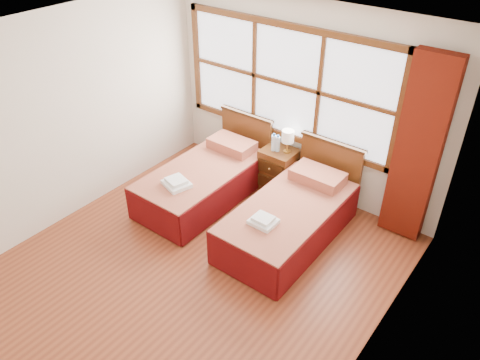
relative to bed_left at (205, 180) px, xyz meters
The scene contains 15 objects.
floor 1.49m from the bed_left, 55.26° to the right, with size 4.50×4.50×0.00m, color brown.
ceiling 2.74m from the bed_left, 55.26° to the right, with size 4.50×4.50×0.00m, color white.
wall_back 1.68m from the bed_left, 51.68° to the left, with size 4.00×4.00×0.00m, color silver.
wall_left 1.96m from the bed_left, 134.29° to the right, with size 4.50×4.50×0.00m, color silver.
wall_right 3.24m from the bed_left, 22.94° to the right, with size 4.50×4.50×0.00m, color silver.
window 1.69m from the bed_left, 60.17° to the left, with size 3.16×0.06×1.56m.
curtain 2.74m from the bed_left, 20.56° to the left, with size 0.50×0.16×2.30m, color #611609.
bed_left is the anchor object (origin of this frame).
bed_right 1.38m from the bed_left, ahead, with size 0.97×1.99×0.94m.
nightstand 1.04m from the bed_left, 49.92° to the left, with size 0.46×0.45×0.61m.
towels_left 0.61m from the bed_left, 88.10° to the right, with size 0.39×0.37×0.10m.
towels_right 1.44m from the bed_left, 21.09° to the right, with size 0.29×0.26×0.09m.
lamp 1.26m from the bed_left, 47.15° to the left, with size 0.17×0.17×0.32m.
bottle_near 1.06m from the bed_left, 51.55° to the left, with size 0.07×0.07×0.26m.
bottle_far 1.10m from the bed_left, 49.72° to the left, with size 0.06×0.06×0.24m.
Camera 1 is at (2.78, -2.73, 3.83)m, focal length 35.00 mm.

